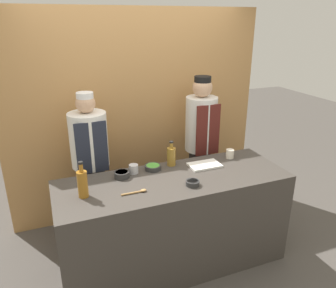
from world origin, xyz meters
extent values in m
plane|color=#4C4742|center=(0.00, 0.00, 0.00)|extent=(14.00, 14.00, 0.00)
cube|color=#B7844C|center=(0.00, 1.17, 1.20)|extent=(3.00, 0.18, 2.40)
cube|color=#3D3833|center=(0.00, 0.00, 0.46)|extent=(2.11, 0.74, 0.92)
cylinder|color=#2D2D2D|center=(-0.43, 0.20, 0.95)|extent=(0.14, 0.14, 0.06)
cylinder|color=red|center=(-0.43, 0.20, 0.97)|extent=(0.11, 0.11, 0.02)
cylinder|color=#2D2D2D|center=(0.10, -0.18, 0.95)|extent=(0.12, 0.12, 0.04)
cylinder|color=brown|center=(0.10, -0.18, 0.96)|extent=(0.10, 0.10, 0.01)
cylinder|color=#2D2D2D|center=(-0.11, 0.25, 0.94)|extent=(0.16, 0.16, 0.04)
cylinder|color=green|center=(-0.11, 0.25, 0.96)|extent=(0.13, 0.13, 0.01)
cube|color=white|center=(0.38, 0.14, 0.93)|extent=(0.31, 0.19, 0.02)
cylinder|color=#9E661E|center=(-0.80, -0.03, 1.03)|extent=(0.08, 0.08, 0.22)
cylinder|color=#9E661E|center=(-0.80, -0.03, 1.18)|extent=(0.03, 0.03, 0.07)
cylinder|color=black|center=(-0.80, -0.03, 1.22)|extent=(0.04, 0.04, 0.02)
cylinder|color=olive|center=(0.09, 0.28, 1.01)|extent=(0.08, 0.08, 0.18)
cylinder|color=olive|center=(0.09, 0.28, 1.13)|extent=(0.03, 0.03, 0.05)
cylinder|color=black|center=(0.09, 0.28, 1.16)|extent=(0.04, 0.04, 0.01)
cylinder|color=#B7B7BC|center=(-0.31, 0.25, 0.96)|extent=(0.09, 0.09, 0.08)
cylinder|color=silver|center=(0.71, 0.22, 0.97)|extent=(0.08, 0.08, 0.09)
cylinder|color=#B2844C|center=(-0.43, -0.13, 0.93)|extent=(0.18, 0.02, 0.02)
ellipsoid|color=#B2844C|center=(-0.33, -0.13, 0.94)|extent=(0.05, 0.04, 0.02)
cylinder|color=#28282D|center=(-0.63, 0.72, 0.43)|extent=(0.27, 0.27, 0.85)
cylinder|color=white|center=(-0.63, 0.72, 1.13)|extent=(0.38, 0.38, 0.56)
cube|color=#232838|center=(-0.63, 0.54, 1.11)|extent=(0.30, 0.02, 0.51)
sphere|color=tan|center=(-0.63, 0.72, 1.51)|extent=(0.19, 0.19, 0.19)
cylinder|color=white|center=(-0.63, 0.72, 1.58)|extent=(0.16, 0.16, 0.07)
cylinder|color=#28282D|center=(0.63, 0.72, 0.42)|extent=(0.26, 0.26, 0.85)
cylinder|color=silver|center=(0.63, 0.72, 1.16)|extent=(0.35, 0.35, 0.62)
cube|color=#561E19|center=(0.63, 0.55, 1.13)|extent=(0.28, 0.02, 0.57)
sphere|color=tan|center=(0.63, 0.72, 1.57)|extent=(0.22, 0.22, 0.22)
cylinder|color=black|center=(0.63, 0.72, 1.65)|extent=(0.19, 0.19, 0.08)
camera|label=1|loc=(-1.02, -2.44, 2.27)|focal=35.00mm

